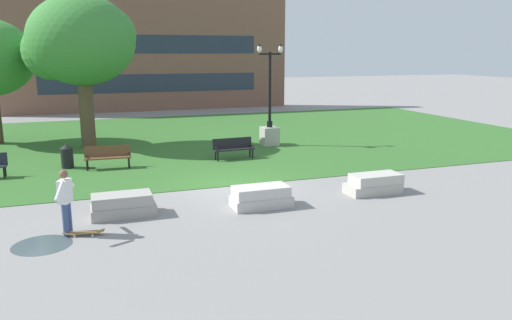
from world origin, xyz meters
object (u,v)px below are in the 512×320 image
(concrete_block_left, at_px, (261,197))
(concrete_block_right, at_px, (374,184))
(skateboard, at_px, (84,232))
(park_bench_near_right, at_px, (233,147))
(trash_bin, at_px, (67,156))
(lamp_post_left, at_px, (270,125))
(concrete_block_center, at_px, (123,205))
(park_bench_far_left, at_px, (108,155))
(person_skateboarder, at_px, (65,198))

(concrete_block_left, bearing_deg, concrete_block_right, 2.49)
(skateboard, xyz_separation_m, park_bench_near_right, (6.33, 7.63, 0.45))
(trash_bin, bearing_deg, park_bench_near_right, -4.70)
(concrete_block_left, relative_size, lamp_post_left, 0.36)
(concrete_block_center, xyz_separation_m, skateboard, (-1.09, -1.30, -0.22))
(concrete_block_center, bearing_deg, concrete_block_left, -7.57)
(concrete_block_center, distance_m, trash_bin, 7.07)
(concrete_block_left, height_order, park_bench_far_left, park_bench_far_left)
(concrete_block_center, relative_size, concrete_block_left, 1.00)
(person_skateboarder, xyz_separation_m, skateboard, (0.38, -0.20, -0.89))
(concrete_block_right, relative_size, trash_bin, 1.92)
(park_bench_far_left, bearing_deg, trash_bin, 159.33)
(concrete_block_left, distance_m, skateboard, 5.17)
(person_skateboarder, distance_m, park_bench_far_left, 7.55)
(concrete_block_right, relative_size, skateboard, 1.77)
(park_bench_near_right, bearing_deg, person_skateboarder, -132.10)
(park_bench_far_left, distance_m, lamp_post_left, 8.39)
(lamp_post_left, bearing_deg, park_bench_far_left, -161.90)
(concrete_block_right, bearing_deg, concrete_block_left, -177.51)
(lamp_post_left, bearing_deg, park_bench_near_right, -136.18)
(park_bench_near_right, bearing_deg, skateboard, -129.68)
(park_bench_far_left, bearing_deg, concrete_block_center, -89.73)
(concrete_block_left, height_order, park_bench_near_right, park_bench_near_right)
(skateboard, distance_m, lamp_post_left, 13.65)
(concrete_block_center, distance_m, concrete_block_left, 4.05)
(concrete_block_left, xyz_separation_m, skateboard, (-5.10, -0.77, -0.22))
(lamp_post_left, bearing_deg, trash_bin, -168.01)
(concrete_block_center, height_order, person_skateboarder, person_skateboarder)
(concrete_block_center, bearing_deg, lamp_post_left, 48.32)
(concrete_block_right, relative_size, park_bench_near_right, 1.01)
(concrete_block_center, xyz_separation_m, concrete_block_left, (4.02, -0.53, 0.00))
(concrete_block_center, distance_m, park_bench_near_right, 8.22)
(person_skateboarder, relative_size, park_bench_near_right, 0.94)
(concrete_block_left, xyz_separation_m, person_skateboarder, (-5.49, -0.57, 0.67))
(concrete_block_center, bearing_deg, trash_bin, 102.88)
(concrete_block_left, relative_size, trash_bin, 1.88)
(concrete_block_left, distance_m, park_bench_near_right, 6.97)
(concrete_block_right, distance_m, lamp_post_left, 9.29)
(skateboard, bearing_deg, concrete_block_left, 8.54)
(park_bench_near_right, relative_size, park_bench_far_left, 1.00)
(concrete_block_right, bearing_deg, lamp_post_left, 90.94)
(concrete_block_left, distance_m, person_skateboarder, 5.55)
(concrete_block_right, distance_m, park_bench_near_right, 7.27)
(concrete_block_right, height_order, person_skateboarder, person_skateboarder)
(concrete_block_left, bearing_deg, person_skateboarder, -174.11)
(concrete_block_right, distance_m, park_bench_far_left, 10.50)
(concrete_block_left, xyz_separation_m, trash_bin, (-5.59, 7.42, 0.20))
(concrete_block_center, relative_size, person_skateboarder, 1.05)
(park_bench_near_right, xyz_separation_m, park_bench_far_left, (-5.27, -0.02, 0.00))
(skateboard, bearing_deg, concrete_block_right, 5.87)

